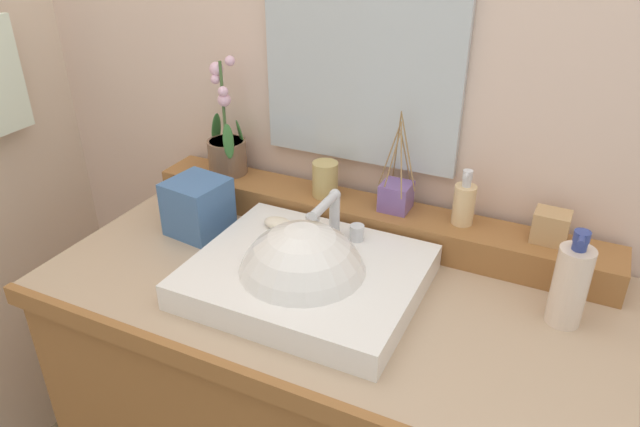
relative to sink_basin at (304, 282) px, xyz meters
The scene contains 13 objects.
wall_back 0.56m from the sink_basin, 86.26° to the left, with size 2.85×0.20×2.43m, color beige.
vanity_cabinet 0.47m from the sink_basin, 57.68° to the left, with size 1.23×0.63×0.89m.
back_ledge 0.29m from the sink_basin, 83.86° to the left, with size 1.15×0.13×0.08m, color #986132.
sink_basin is the anchor object (origin of this frame).
soap_bar 0.18m from the sink_basin, 136.79° to the left, with size 0.07×0.04×0.02m, color #EFE2C9.
potted_plant 0.50m from the sink_basin, 141.92° to the left, with size 0.12×0.10×0.31m.
soap_dispenser 0.40m from the sink_basin, 49.36° to the left, with size 0.05×0.05×0.13m.
tumbler_cup 0.32m from the sink_basin, 107.00° to the left, with size 0.06×0.06×0.09m, color tan.
reed_diffuser 0.32m from the sink_basin, 72.29° to the left, with size 0.09×0.11×0.24m.
trinket_box 0.54m from the sink_basin, 33.97° to the left, with size 0.07×0.06×0.07m, color tan.
lotion_bottle 0.52m from the sink_basin, 14.66° to the left, with size 0.07×0.07×0.20m.
tissue_box 0.37m from the sink_basin, 162.12° to the left, with size 0.13×0.13×0.14m, color #426AA1.
mirror 0.53m from the sink_basin, 95.00° to the left, with size 0.49×0.02×0.50m, color silver.
Camera 1 is at (0.45, -0.96, 1.63)m, focal length 33.36 mm.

